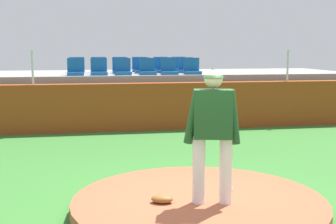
{
  "coord_description": "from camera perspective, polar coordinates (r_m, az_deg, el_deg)",
  "views": [
    {
      "loc": [
        -1.56,
        -6.1,
        2.29
      ],
      "look_at": [
        0.0,
        2.39,
        1.11
      ],
      "focal_mm": 49.78,
      "sensor_mm": 36.0,
      "label": 1
    }
  ],
  "objects": [
    {
      "name": "stadium_chair_10",
      "position": [
        15.1,
        -0.4,
        5.4
      ],
      "size": [
        0.48,
        0.44,
        0.5
      ],
      "rotation": [
        0.0,
        0.0,
        3.14
      ],
      "color": "#125093",
      "rests_on": "bleacher_platform"
    },
    {
      "name": "stadium_chair_0",
      "position": [
        13.97,
        -11.25,
        5.06
      ],
      "size": [
        0.48,
        0.44,
        0.5
      ],
      "rotation": [
        0.0,
        0.0,
        3.14
      ],
      "color": "#125093",
      "rests_on": "bleacher_platform"
    },
    {
      "name": "stadium_chair_5",
      "position": [
        14.34,
        2.97,
        5.27
      ],
      "size": [
        0.48,
        0.44,
        0.5
      ],
      "rotation": [
        0.0,
        0.0,
        3.14
      ],
      "color": "#125093",
      "rests_on": "bleacher_platform"
    },
    {
      "name": "stadium_chair_16",
      "position": [
        15.97,
        -0.88,
        5.53
      ],
      "size": [
        0.48,
        0.44,
        0.5
      ],
      "rotation": [
        0.0,
        0.0,
        3.14
      ],
      "color": "#125093",
      "rests_on": "bleacher_platform"
    },
    {
      "name": "brick_barrier",
      "position": [
        13.14,
        -3.5,
        0.67
      ],
      "size": [
        16.2,
        0.4,
        1.33
      ],
      "primitive_type": "cube",
      "color": "#903D17",
      "rests_on": "ground_plane"
    },
    {
      "name": "bleacher_platform",
      "position": [
        15.55,
        -4.59,
        2.09
      ],
      "size": [
        14.25,
        3.96,
        1.51
      ],
      "primitive_type": "cube",
      "color": "gray",
      "rests_on": "ground_plane"
    },
    {
      "name": "stadium_chair_9",
      "position": [
        14.96,
        -3.14,
        5.37
      ],
      "size": [
        0.48,
        0.44,
        0.5
      ],
      "rotation": [
        0.0,
        0.0,
        3.14
      ],
      "color": "#125093",
      "rests_on": "bleacher_platform"
    },
    {
      "name": "stadium_chair_8",
      "position": [
        14.9,
        -5.86,
        5.33
      ],
      "size": [
        0.48,
        0.44,
        0.5
      ],
      "rotation": [
        0.0,
        0.0,
        3.14
      ],
      "color": "#125093",
      "rests_on": "bleacher_platform"
    },
    {
      "name": "stadium_chair_11",
      "position": [
        15.2,
        2.27,
        5.41
      ],
      "size": [
        0.48,
        0.44,
        0.5
      ],
      "rotation": [
        0.0,
        0.0,
        3.14
      ],
      "color": "#125093",
      "rests_on": "bleacher_platform"
    },
    {
      "name": "stadium_chair_4",
      "position": [
        14.18,
        0.13,
        5.25
      ],
      "size": [
        0.48,
        0.44,
        0.5
      ],
      "rotation": [
        0.0,
        0.0,
        3.14
      ],
      "color": "#125093",
      "rests_on": "bleacher_platform"
    },
    {
      "name": "pitchers_mound",
      "position": [
        6.67,
        3.79,
        -11.36
      ],
      "size": [
        3.55,
        3.55,
        0.21
      ],
      "primitive_type": "cylinder",
      "color": "#A45437",
      "rests_on": "ground_plane"
    },
    {
      "name": "stadium_chair_6",
      "position": [
        14.88,
        -11.18,
        5.22
      ],
      "size": [
        0.48,
        0.44,
        0.5
      ],
      "rotation": [
        0.0,
        0.0,
        3.14
      ],
      "color": "#125093",
      "rests_on": "bleacher_platform"
    },
    {
      "name": "stadium_chair_1",
      "position": [
        13.99,
        -8.45,
        5.13
      ],
      "size": [
        0.48,
        0.44,
        0.5
      ],
      "rotation": [
        0.0,
        0.0,
        3.14
      ],
      "color": "#125093",
      "rests_on": "bleacher_platform"
    },
    {
      "name": "stadium_chair_7",
      "position": [
        14.86,
        -8.47,
        5.28
      ],
      "size": [
        0.48,
        0.44,
        0.5
      ],
      "rotation": [
        0.0,
        0.0,
        3.14
      ],
      "color": "#125093",
      "rests_on": "bleacher_platform"
    },
    {
      "name": "stadium_chair_15",
      "position": [
        15.85,
        -3.49,
        5.5
      ],
      "size": [
        0.48,
        0.44,
        0.5
      ],
      "rotation": [
        0.0,
        0.0,
        3.14
      ],
      "color": "#125093",
      "rests_on": "bleacher_platform"
    },
    {
      "name": "fence_post_right",
      "position": [
        14.27,
        14.44,
        5.52
      ],
      "size": [
        0.06,
        0.06,
        0.92
      ],
      "primitive_type": "cylinder",
      "color": "silver",
      "rests_on": "brick_barrier"
    },
    {
      "name": "pitcher",
      "position": [
        6.2,
        5.51,
        -1.63
      ],
      "size": [
        0.76,
        0.37,
        1.84
      ],
      "rotation": [
        0.0,
        0.0,
        -0.22
      ],
      "color": "silver",
      "rests_on": "pitchers_mound"
    },
    {
      "name": "stadium_chair_14",
      "position": [
        15.83,
        -5.93,
        5.47
      ],
      "size": [
        0.48,
        0.44,
        0.5
      ],
      "rotation": [
        0.0,
        0.0,
        3.14
      ],
      "color": "#125093",
      "rests_on": "bleacher_platform"
    },
    {
      "name": "fielding_glove",
      "position": [
        6.42,
        -0.73,
        -10.6
      ],
      "size": [
        0.35,
        0.28,
        0.11
      ],
      "primitive_type": "ellipsoid",
      "rotation": [
        0.0,
        0.0,
        5.98
      ],
      "color": "brown",
      "rests_on": "pitchers_mound"
    },
    {
      "name": "stadium_chair_17",
      "position": [
        16.12,
        1.38,
        5.55
      ],
      "size": [
        0.48,
        0.44,
        0.5
      ],
      "rotation": [
        0.0,
        0.0,
        3.14
      ],
      "color": "#125093",
      "rests_on": "bleacher_platform"
    },
    {
      "name": "stadium_chair_3",
      "position": [
        14.08,
        -2.53,
        5.22
      ],
      "size": [
        0.48,
        0.44,
        0.5
      ],
      "rotation": [
        0.0,
        0.0,
        3.14
      ],
      "color": "#125093",
      "rests_on": "bleacher_platform"
    },
    {
      "name": "stadium_chair_2",
      "position": [
        14.02,
        -5.55,
        5.18
      ],
      "size": [
        0.48,
        0.44,
        0.5
      ],
      "rotation": [
        0.0,
        0.0,
        3.14
      ],
      "color": "#125093",
      "rests_on": "bleacher_platform"
    },
    {
      "name": "stadium_chair_12",
      "position": [
        15.76,
        -11.06,
        5.36
      ],
      "size": [
        0.48,
        0.44,
        0.5
      ],
      "rotation": [
        0.0,
        0.0,
        3.14
      ],
      "color": "#125093",
      "rests_on": "bleacher_platform"
    },
    {
      "name": "stadium_chair_13",
      "position": [
        15.79,
        -8.48,
        5.42
      ],
      "size": [
        0.48,
        0.44,
        0.5
      ],
      "rotation": [
        0.0,
        0.0,
        3.14
      ],
      "color": "#125093",
      "rests_on": "bleacher_platform"
    },
    {
      "name": "fence_post_left",
      "position": [
        13.02,
        -16.26,
        5.26
      ],
      "size": [
        0.06,
        0.06,
        0.92
      ],
      "primitive_type": "cylinder",
      "color": "silver",
      "rests_on": "brick_barrier"
    },
    {
      "name": "ground_plane",
      "position": [
        6.7,
        3.78,
        -12.2
      ],
      "size": [
        60.0,
        60.0,
        0.0
      ],
      "primitive_type": "plane",
      "color": "#34722C"
    },
    {
      "name": "baseball",
      "position": [
        7.01,
        7.62,
        -9.25
      ],
      "size": [
        0.07,
        0.07,
        0.07
      ],
      "primitive_type": "sphere",
      "color": "white",
      "rests_on": "pitchers_mound"
    }
  ]
}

